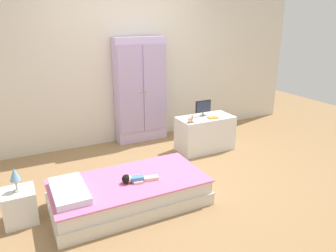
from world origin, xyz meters
The scene contains 12 objects.
ground_plane centered at (0.00, 0.00, -0.01)m, with size 10.00×10.00×0.02m, color #99754C.
back_wall centered at (0.00, 1.57, 1.35)m, with size 6.40×0.05×2.70m, color silver.
bed centered at (-0.69, -0.34, 0.14)m, with size 1.64×0.84×0.29m.
pillow centered at (-1.31, -0.34, 0.32)m, with size 0.32×0.60×0.07m, color silver.
doll centered at (-0.67, -0.40, 0.33)m, with size 0.39×0.15×0.10m.
nightstand centered at (-1.77, -0.15, 0.17)m, with size 0.31×0.31×0.34m, color white.
table_lamp centered at (-1.77, -0.15, 0.51)m, with size 0.10×0.10×0.24m.
wardrobe centered at (0.17, 1.42, 0.83)m, with size 0.82×0.25×1.66m.
tv_stand centered at (0.87, 0.60, 0.26)m, with size 0.84×0.43×0.52m, color white.
tv_monitor centered at (0.87, 0.67, 0.66)m, with size 0.26×0.10×0.24m.
rocking_horse_toy centered at (0.54, 0.46, 0.57)m, with size 0.10×0.04×0.12m.
book_orange centered at (0.94, 0.50, 0.53)m, with size 0.15×0.10×0.02m, color orange.
Camera 1 is at (-1.69, -3.25, 1.93)m, focal length 34.31 mm.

